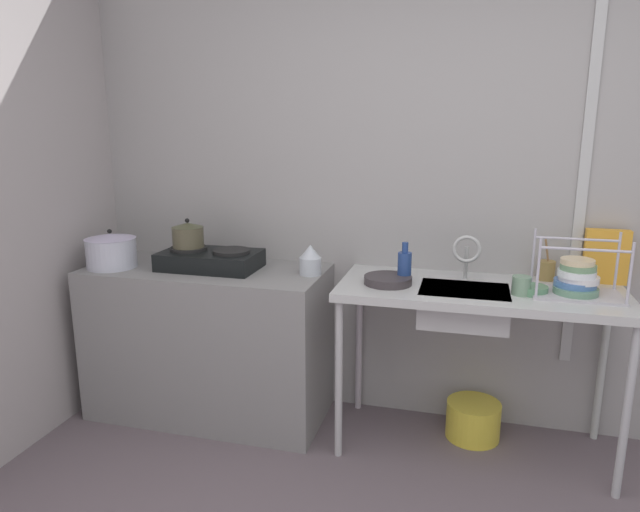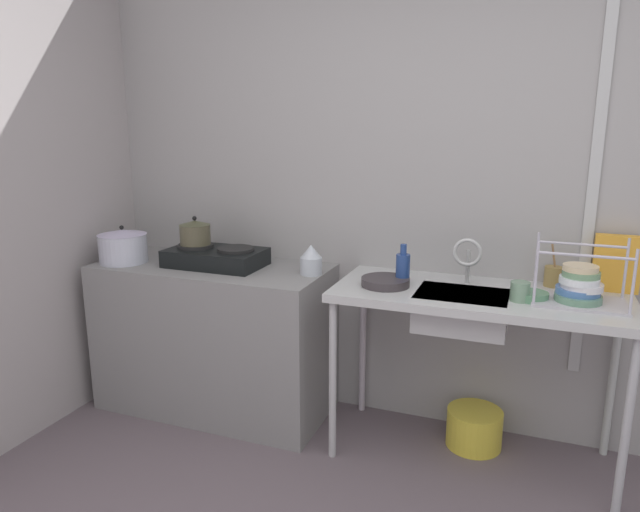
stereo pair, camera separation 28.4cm
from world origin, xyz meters
name	(u,v)px [view 2 (the right image)]	position (x,y,z in m)	size (l,w,h in m)	color
wall_back	(483,176)	(0.00, 1.94, 1.33)	(4.98, 0.10, 2.66)	#9F9D9B
wall_metal_strip	(597,151)	(0.50, 1.89, 1.47)	(0.05, 0.01, 2.13)	#BABBBA
counter_concrete	(215,337)	(-1.37, 1.61, 0.42)	(1.28, 0.57, 0.83)	gray
counter_sink	(478,307)	(0.05, 1.61, 0.76)	(1.32, 0.57, 0.83)	#BABBBA
stove	(216,257)	(-1.34, 1.61, 0.88)	(0.52, 0.31, 0.11)	black
pot_on_left_burner	(195,232)	(-1.46, 1.61, 1.01)	(0.17, 0.17, 0.16)	brown
pot_beside_stove	(123,246)	(-1.86, 1.50, 0.93)	(0.27, 0.27, 0.21)	silver
percolator	(311,260)	(-0.79, 1.63, 0.91)	(0.11, 0.11, 0.16)	silver
sink_basin	(461,311)	(-0.02, 1.56, 0.75)	(0.41, 0.30, 0.17)	#BABBBA
faucet	(467,255)	(-0.02, 1.69, 0.98)	(0.14, 0.08, 0.23)	#BABBBA
frying_pan	(385,282)	(-0.38, 1.56, 0.85)	(0.23, 0.23, 0.04)	#373134
dish_rack	(579,287)	(0.46, 1.59, 0.90)	(0.38, 0.25, 0.28)	#B9B4C3
cup_by_rack	(520,291)	(0.22, 1.53, 0.88)	(0.08, 0.08, 0.09)	gray
small_bowl_on_drainboard	(531,296)	(0.27, 1.57, 0.85)	(0.14, 0.14, 0.04)	#5A8F68
bottle_by_sink	(403,268)	(-0.31, 1.60, 0.91)	(0.07, 0.07, 0.20)	navy
cereal_box	(617,264)	(0.62, 1.85, 0.96)	(0.20, 0.06, 0.26)	gold
utensil_jar	(553,276)	(0.36, 1.83, 0.88)	(0.08, 0.08, 0.21)	olive
bucket_on_floor	(474,428)	(0.06, 1.70, 0.10)	(0.27, 0.27, 0.19)	yellow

